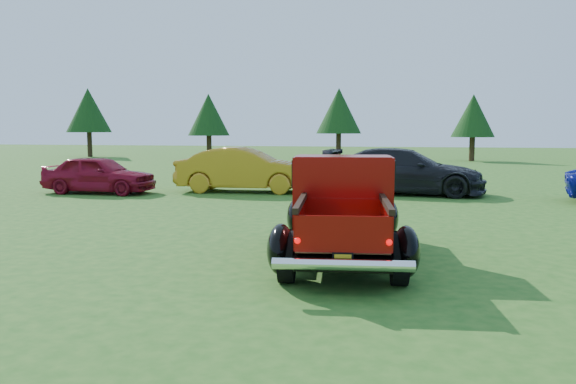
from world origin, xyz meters
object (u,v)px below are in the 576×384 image
Objects in this scene: tree_west at (209,115)px; show_car_red at (99,174)px; pickup_truck at (343,208)px; tree_far_west at (88,110)px; tree_mid_left at (339,111)px; show_car_yellow at (245,170)px; show_car_grey at (404,171)px; tree_mid_right at (473,116)px.

tree_west reaches higher than show_car_red.
tree_west is 1.26× the size of show_car_red.
pickup_truck is at bearing -129.47° from show_car_red.
tree_far_west is 37.57m from pickup_truck.
tree_mid_left is 24.03m from show_car_red.
tree_far_west is 28.06m from show_car_yellow.
pickup_truck is at bearing -52.56° from tree_far_west.
show_car_red is at bearing 133.36° from pickup_truck.
show_car_grey is (13.73, -19.42, -2.37)m from tree_west.
tree_mid_left is 1.08× the size of pickup_truck.
tree_west is 0.90× the size of show_car_grey.
pickup_truck reaches higher than show_car_grey.
tree_mid_right reaches higher than show_car_red.
tree_west is at bearing -5.71° from tree_far_west.
show_car_grey is at bearing 77.57° from pickup_truck.
show_car_red is (13.94, -22.32, -2.90)m from tree_far_west.
tree_mid_right is (18.00, 1.00, -0.14)m from tree_west.
show_car_yellow is at bearing -91.31° from tree_mid_left.
show_car_yellow is (18.50, -20.92, -2.78)m from tree_far_west.
show_car_red is at bearing -102.24° from tree_mid_left.
tree_mid_left reaches higher than pickup_truck.
tree_mid_left reaches higher than show_car_yellow.
show_car_red is at bearing 102.78° from show_car_yellow.
tree_mid_left reaches higher than tree_west.
tree_far_west is at bearing 180.00° from tree_mid_right.
show_car_grey is (0.95, 9.33, -0.05)m from pickup_truck.
tree_mid_right is at bearing -7.37° from show_car_grey.
show_car_red is (-14.06, -22.32, -2.35)m from tree_mid_right.
tree_mid_left is 22.08m from show_car_yellow.
show_car_yellow is at bearing 99.85° from show_car_grey.
tree_mid_right is at bearing -0.00° from tree_far_west.
tree_mid_left is 0.98× the size of show_car_grey.
tree_west is 31.55m from pickup_truck.
show_car_grey reaches higher than show_car_red.
tree_mid_left is 9.06m from tree_mid_right.
tree_far_west reaches higher than tree_west.
tree_west is (10.00, -1.00, -0.41)m from tree_far_west.
show_car_grey is at bearing -40.72° from tree_far_west.
show_car_grey is (5.23, 0.50, -0.00)m from show_car_yellow.
tree_mid_left reaches higher than show_car_red.
tree_far_west is 1.02× the size of show_car_grey.
show_car_yellow is 0.89× the size of show_car_grey.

